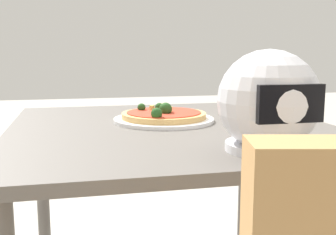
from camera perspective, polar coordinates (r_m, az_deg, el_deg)
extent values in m
cube|color=#5B5651|center=(1.34, 0.60, -1.74)|extent=(1.02, 1.05, 0.03)
cylinder|color=#5B5651|center=(2.00, 10.28, -8.60)|extent=(0.05, 0.05, 0.67)
cylinder|color=#5B5651|center=(1.86, -16.64, -10.21)|extent=(0.05, 0.05, 0.67)
cylinder|color=white|center=(1.42, -0.57, -0.31)|extent=(0.34, 0.34, 0.01)
cylinder|color=tan|center=(1.41, -0.57, 0.29)|extent=(0.28, 0.28, 0.02)
cylinder|color=red|center=(1.41, -0.57, 0.71)|extent=(0.25, 0.25, 0.00)
sphere|color=#234C1E|center=(1.39, -0.34, 1.16)|extent=(0.04, 0.04, 0.04)
sphere|color=#234C1E|center=(1.30, -1.55, 0.55)|extent=(0.04, 0.04, 0.04)
sphere|color=#234C1E|center=(1.46, -3.62, 1.38)|extent=(0.03, 0.03, 0.03)
sphere|color=#234C1E|center=(1.45, -1.18, 1.39)|extent=(0.03, 0.03, 0.03)
cylinder|color=#E0D172|center=(1.41, 0.24, 1.15)|extent=(0.02, 0.02, 0.02)
cylinder|color=#E0D172|center=(1.47, -2.20, 1.38)|extent=(0.03, 0.03, 0.02)
cylinder|color=#E0D172|center=(1.49, -0.60, 1.58)|extent=(0.03, 0.03, 0.02)
sphere|color=silver|center=(1.02, 13.46, 2.24)|extent=(0.24, 0.24, 0.24)
cylinder|color=silver|center=(1.04, 13.23, -3.86)|extent=(0.20, 0.20, 0.02)
cube|color=black|center=(0.92, 16.34, 1.81)|extent=(0.15, 0.02, 0.08)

